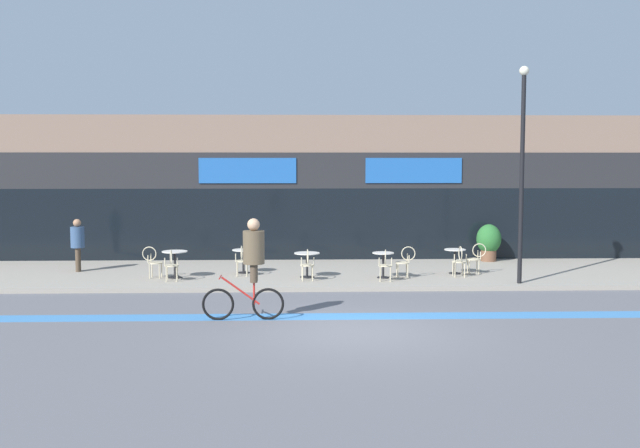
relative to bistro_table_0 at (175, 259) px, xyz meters
The scene contains 21 objects.
ground_plane 7.80m from the bistro_table_0, 53.40° to the right, with size 120.00×120.00×0.00m, color #5B5B60.
sidewalk_slab 4.78m from the bistro_table_0, 12.26° to the left, with size 40.00×5.50×0.12m, color gray.
storefront_facade 7.58m from the bistro_table_0, 50.96° to the left, with size 40.00×4.06×4.97m.
bike_lane_stripe 6.73m from the bistro_table_0, 46.21° to the right, with size 36.00×0.70×0.01m, color #3D7AB7.
bistro_table_0 is the anchor object (origin of this frame).
bistro_table_1 2.08m from the bistro_table_0, 24.16° to the left, with size 0.66×0.66×0.70m.
bistro_table_2 3.77m from the bistro_table_0, ahead, with size 0.73×0.73×0.71m.
bistro_table_3 5.95m from the bistro_table_0, ahead, with size 0.62×0.62×0.73m.
bistro_table_4 8.17m from the bistro_table_0, ahead, with size 0.63×0.63×0.73m.
cafe_chair_0_near 0.63m from the bistro_table_0, 89.44° to the right, with size 0.43×0.59×0.90m.
cafe_chair_0_side 0.63m from the bistro_table_0, behind, with size 0.58×0.42×0.90m.
cafe_chair_1_near 1.91m from the bistro_table_0, ahead, with size 0.40×0.57×0.90m.
cafe_chair_2_near 3.84m from the bistro_table_0, 10.12° to the right, with size 0.42×0.58×0.90m.
cafe_chair_3_near 5.99m from the bistro_table_0, ahead, with size 0.45×0.60×0.90m.
cafe_chair_3_side 6.57m from the bistro_table_0, ahead, with size 0.58×0.41×0.90m.
cafe_chair_4_near 8.16m from the bistro_table_0, ahead, with size 0.40×0.58×0.90m.
cafe_chair_4_side 8.80m from the bistro_table_0, ahead, with size 0.58×0.41×0.90m.
planter_pot 10.36m from the bistro_table_0, 17.91° to the left, with size 0.81×0.81×1.23m.
lamp_post 10.04m from the bistro_table_0, ahead, with size 0.26×0.26×5.86m.
cyclist_0 5.73m from the bistro_table_0, 64.17° to the right, with size 1.79×0.49×2.23m.
pedestrian_near_end 3.42m from the bistro_table_0, 156.78° to the left, with size 0.47×0.47×1.59m.
Camera 1 is at (-1.20, -15.03, 3.52)m, focal length 42.00 mm.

